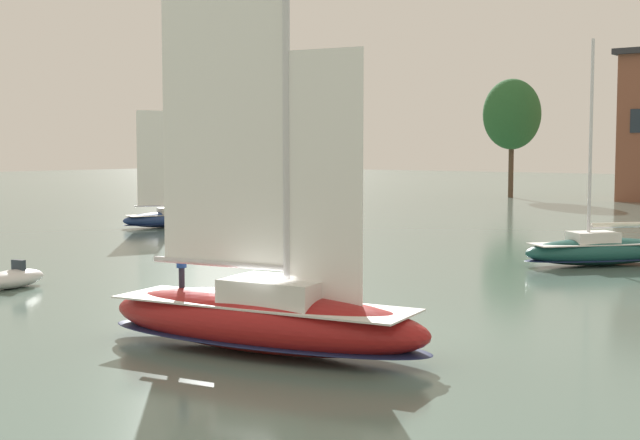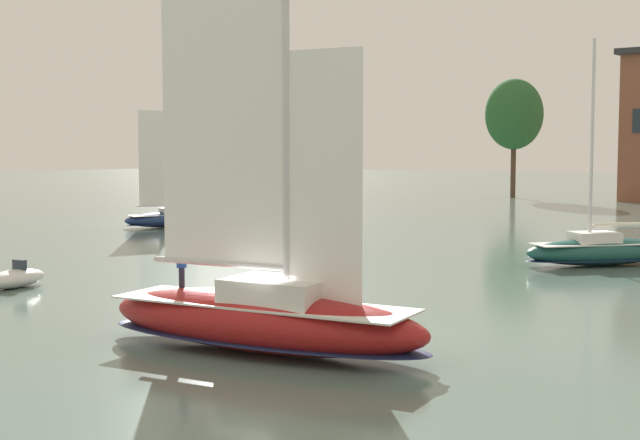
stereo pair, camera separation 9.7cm
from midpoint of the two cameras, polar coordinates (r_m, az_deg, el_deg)
ground_plane at (r=28.76m, az=-3.63°, el=-8.35°), size 400.00×400.00×0.00m
tree_shore_center at (r=119.24m, az=12.34°, el=6.61°), size 7.50×7.50×15.44m
sailboat_main at (r=28.50m, az=-3.61°, el=-5.95°), size 11.93×5.19×15.85m
sailboat_moored_near_marina at (r=51.53m, az=17.57°, el=-1.85°), size 7.59×8.58×12.35m
sailboat_moored_outer_mooring at (r=73.85m, az=-9.58°, el=0.22°), size 4.88×7.79×10.41m
motor_tender at (r=43.60m, az=-18.94°, el=-3.56°), size 1.99×3.72×1.36m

